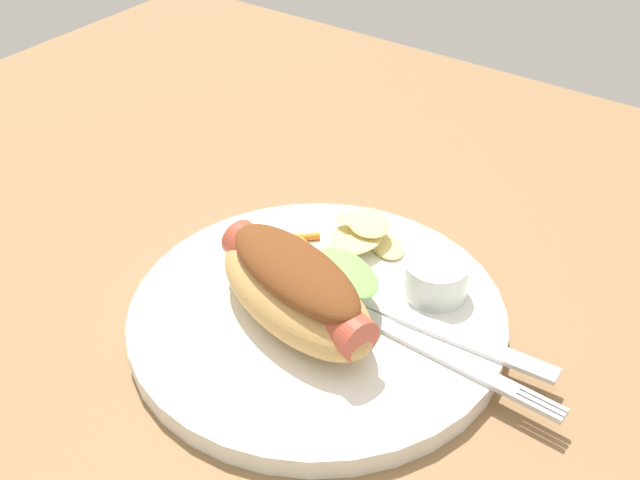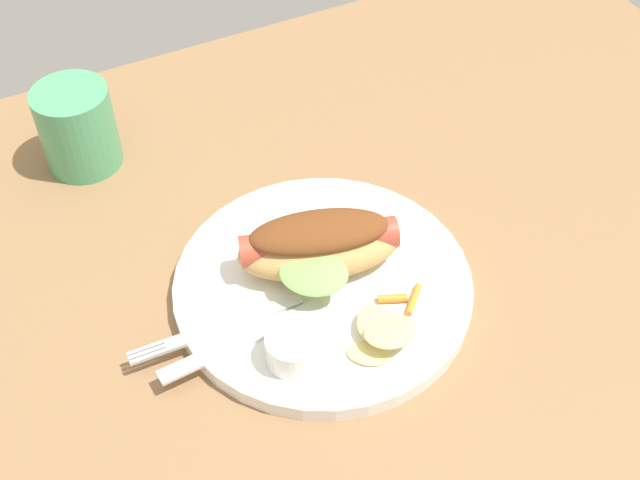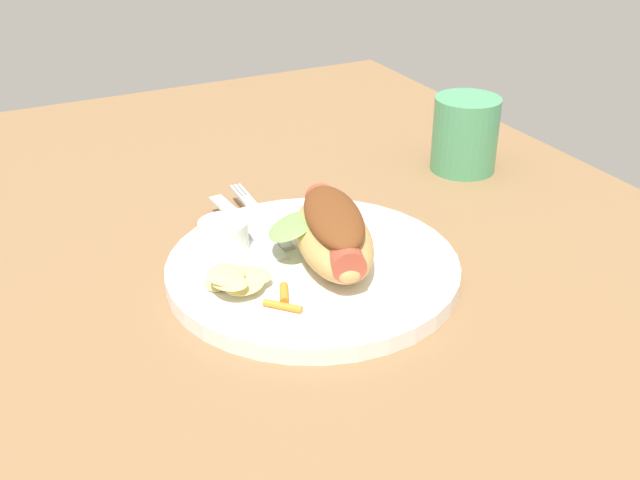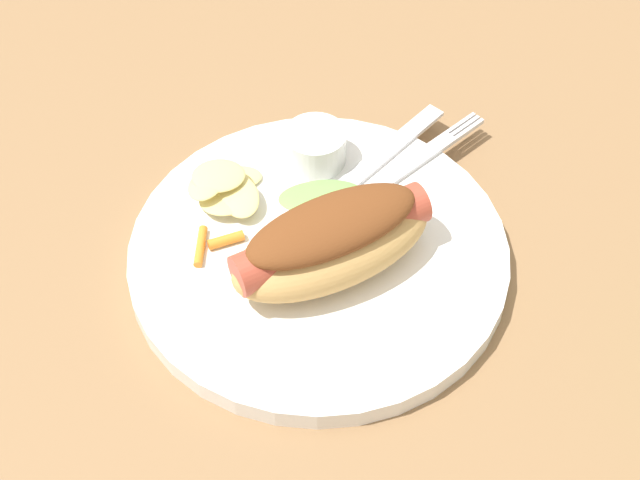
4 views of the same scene
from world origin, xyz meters
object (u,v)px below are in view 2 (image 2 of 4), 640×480
sauce_ramekin (293,348)px  carrot_garnish (402,299)px  plate (323,286)px  chips_pile (383,333)px  fork (221,327)px  hot_dog (319,244)px  knife (242,338)px  drinking_cup (78,128)px

sauce_ramekin → carrot_garnish: (11.08, 1.09, -1.05)cm
plate → chips_pile: (1.45, -8.22, 1.91)cm
fork → hot_dog: bearing=-164.1°
fork → knife: size_ratio=1.02×
plate → knife: (-9.02, -2.68, 0.98)cm
plate → drinking_cup: size_ratio=3.02×
sauce_ramekin → carrot_garnish: 11.19cm
plate → fork: 10.29cm
sauce_ramekin → carrot_garnish: sauce_ramekin is taller
sauce_ramekin → knife: size_ratio=0.31×
hot_dog → fork: hot_dog is taller
knife → carrot_garnish: size_ratio=3.47×
drinking_cup → carrot_garnish: bearing=-59.3°
chips_pile → drinking_cup: (-15.70, 35.50, 1.76)cm
chips_pile → carrot_garnish: bearing=38.4°
chips_pile → sauce_ramekin: bearing=166.2°
sauce_ramekin → knife: (-3.06, 3.71, -1.21)cm
hot_dog → carrot_garnish: bearing=139.8°
hot_dog → drinking_cup: 29.48cm
plate → hot_dog: size_ratio=1.69×
plate → fork: (-10.21, -0.83, 1.00)cm
knife → drinking_cup: 30.53cm
hot_dog → carrot_garnish: size_ratio=3.63×
chips_pile → drinking_cup: drinking_cup is taller
fork → knife: same height
carrot_garnish → drinking_cup: bearing=120.7°
sauce_ramekin → chips_pile: size_ratio=0.65×
sauce_ramekin → drinking_cup: size_ratio=0.52×
hot_dog → sauce_ramekin: bearing=68.1°
sauce_ramekin → plate: bearing=47.0°
plate → knife: bearing=-163.5°
plate → drinking_cup: drinking_cup is taller
sauce_ramekin → fork: bearing=127.4°
carrot_garnish → sauce_ramekin: bearing=-174.4°
knife → carrot_garnish: (14.14, -2.62, 0.17)cm
hot_dog → carrot_garnish: hot_dog is taller
hot_dog → fork: 11.32cm
carrot_garnish → knife: bearing=169.5°
drinking_cup → hot_dog: bearing=-60.0°
hot_dog → drinking_cup: (-14.74, 25.53, -0.00)cm
plate → knife: size_ratio=1.76×
chips_pile → drinking_cup: bearing=113.9°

